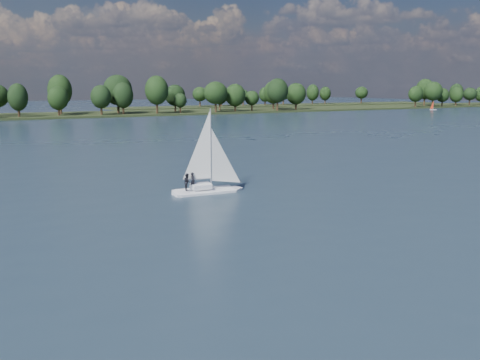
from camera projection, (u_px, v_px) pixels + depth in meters
name	position (u px, v px, depth m)	size (l,w,h in m)	color
ground	(88.00, 145.00, 108.03)	(700.00, 700.00, 0.00)	#233342
far_shore	(15.00, 117.00, 204.02)	(660.00, 40.00, 1.50)	black
far_shore_back	(289.00, 106.00, 322.79)	(220.00, 30.00, 1.40)	black
sailboat	(205.00, 169.00, 58.77)	(7.55, 2.55, 9.79)	white
dinghy_orange	(433.00, 108.00, 266.73)	(3.30, 2.34, 4.91)	white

